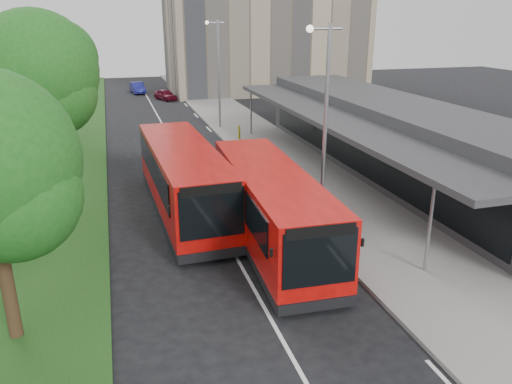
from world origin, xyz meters
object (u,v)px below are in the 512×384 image
tree_far (59,64)px  car_near (166,95)px  bus_main (271,207)px  car_far (137,88)px  bus_second (184,179)px  litter_bin (286,167)px  bollard (239,132)px  lamp_post_near (324,115)px  tree_mid (38,79)px  lamp_post_far (218,68)px

tree_far → car_near: 19.37m
bus_main → car_far: bearing=95.5°
tree_far → bus_second: tree_far is taller
litter_bin → bus_main: bearing=-113.3°
car_near → car_far: (-2.53, 5.84, 0.06)m
bus_main → car_far: size_ratio=2.80×
bollard → car_near: size_ratio=0.29×
lamp_post_near → bus_main: (-2.55, -1.20, -3.20)m
lamp_post_near → bollard: 16.19m
bus_second → car_near: 32.79m
litter_bin → car_near: bearing=96.5°
tree_mid → bus_second: tree_mid is taller
litter_bin → bus_second: bearing=-148.1°
tree_far → car_near: size_ratio=2.53×
tree_far → litter_bin: tree_far is taller
lamp_post_near → litter_bin: 8.05m
tree_far → lamp_post_far: tree_far is taller
tree_far → bus_main: 22.32m
bus_main → car_far: (-2.37, 42.70, -0.89)m
bus_main → litter_bin: bearing=68.9°
bollard → car_far: 26.41m
bus_main → bollard: bus_main is taller
lamp_post_near → bollard: bearing=88.1°
lamp_post_far → car_near: 16.38m
lamp_post_near → lamp_post_far: 20.00m
car_far → bollard: bearing=-84.5°
bollard → car_near: bearing=98.3°
tree_mid → lamp_post_far: (11.13, 12.95, -0.96)m
lamp_post_far → litter_bin: size_ratio=9.76×
lamp_post_far → bus_second: size_ratio=0.73×
bollard → car_near: (-2.92, 20.00, -0.06)m
tree_far → car_far: bearing=74.5°
lamp_post_far → bus_second: 18.06m
bus_second → car_near: size_ratio=3.33×
tree_mid → bus_main: 12.61m
bollard → car_near: car_near is taller
tree_far → litter_bin: size_ratio=10.12×
bollard → car_far: bearing=101.9°
car_near → bus_main: bearing=-112.6°
lamp_post_far → tree_far: bearing=-175.1°
bus_second → litter_bin: 7.32m
car_near → tree_far: bearing=-140.2°
litter_bin → car_far: bearing=99.6°
lamp_post_near → bus_second: bearing=150.1°
bus_second → car_near: (2.85, 32.65, -1.01)m
car_near → car_far: bearing=91.1°
bus_second → car_far: size_ratio=2.90×
bus_main → lamp_post_far: bearing=85.4°
bollard → tree_far: bearing=163.8°
lamp_post_far → bus_main: 21.59m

